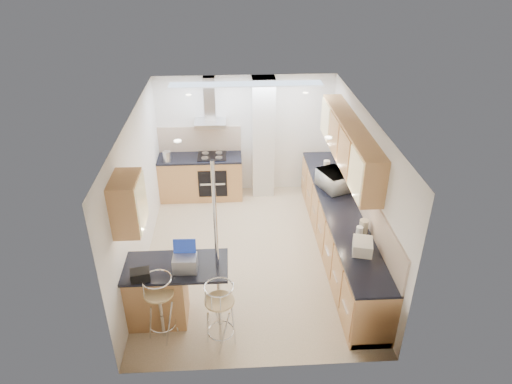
{
  "coord_description": "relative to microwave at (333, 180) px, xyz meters",
  "views": [
    {
      "loc": [
        -0.29,
        -6.4,
        4.82
      ],
      "look_at": [
        0.09,
        0.2,
        1.12
      ],
      "focal_mm": 32.0,
      "sensor_mm": 36.0,
      "label": 1
    }
  ],
  "objects": [
    {
      "name": "jar_c",
      "position": [
        0.18,
        -1.39,
        -0.06
      ],
      "size": [
        0.14,
        0.14,
        0.21
      ],
      "primitive_type": "cylinder",
      "rotation": [
        0.0,
        0.0,
        -0.0
      ],
      "color": "#B5AC91",
      "rests_on": "right_counter"
    },
    {
      "name": "jar_a",
      "position": [
        0.03,
        0.73,
        -0.06
      ],
      "size": [
        0.14,
        0.14,
        0.2
      ],
      "primitive_type": "cylinder",
      "rotation": [
        0.0,
        0.0,
        0.14
      ],
      "color": "silver",
      "rests_on": "right_counter"
    },
    {
      "name": "jar_b",
      "position": [
        -0.06,
        0.15,
        -0.09
      ],
      "size": [
        0.12,
        0.12,
        0.15
      ],
      "primitive_type": "cylinder",
      "rotation": [
        0.0,
        0.0,
        0.13
      ],
      "color": "silver",
      "rests_on": "right_counter"
    },
    {
      "name": "kettle",
      "position": [
        -3.05,
        1.29,
        -0.05
      ],
      "size": [
        0.16,
        0.16,
        0.22
      ],
      "primitive_type": "cylinder",
      "color": "silver",
      "rests_on": "back_counter"
    },
    {
      "name": "bag",
      "position": [
        -3.0,
        -2.32,
        -0.08
      ],
      "size": [
        0.28,
        0.22,
        0.13
      ],
      "primitive_type": "cube",
      "rotation": [
        0.0,
        0.0,
        0.21
      ],
      "color": "black",
      "rests_on": "peninsula"
    },
    {
      "name": "back_counter",
      "position": [
        -2.43,
        1.48,
        -0.62
      ],
      "size": [
        1.7,
        0.63,
        0.92
      ],
      "color": "#C5814F",
      "rests_on": "ground"
    },
    {
      "name": "laptop",
      "position": [
        -2.43,
        -2.17,
        -0.03
      ],
      "size": [
        0.32,
        0.25,
        0.22
      ],
      "primitive_type": "cube",
      "rotation": [
        0.0,
        0.0,
        -0.03
      ],
      "color": "gray",
      "rests_on": "peninsula"
    },
    {
      "name": "bread_bin",
      "position": [
        0.04,
        -1.87,
        -0.07
      ],
      "size": [
        0.35,
        0.4,
        0.18
      ],
      "primitive_type": "cube",
      "rotation": [
        0.0,
        0.0,
        -0.25
      ],
      "color": "silver",
      "rests_on": "right_counter"
    },
    {
      "name": "peninsula",
      "position": [
        -2.6,
        -2.07,
        -0.61
      ],
      "size": [
        1.47,
        0.72,
        0.94
      ],
      "color": "#C5814F",
      "rests_on": "ground"
    },
    {
      "name": "room_shell",
      "position": [
        -1.15,
        -0.24,
        0.46
      ],
      "size": [
        3.64,
        4.84,
        2.51
      ],
      "color": "white",
      "rests_on": "ground"
    },
    {
      "name": "right_counter",
      "position": [
        0.02,
        -0.62,
        -0.62
      ],
      "size": [
        0.63,
        4.4,
        0.92
      ],
      "color": "#C5814F",
      "rests_on": "ground"
    },
    {
      "name": "bar_stool_end",
      "position": [
        -1.98,
        -2.58,
        -0.58
      ],
      "size": [
        0.56,
        0.56,
        1.0
      ],
      "primitive_type": null,
      "rotation": [
        0.0,
        0.0,
        1.06
      ],
      "color": "#D9B475",
      "rests_on": "ground"
    },
    {
      "name": "jar_d",
      "position": [
        0.1,
        -1.47,
        -0.09
      ],
      "size": [
        0.11,
        0.11,
        0.15
      ],
      "primitive_type": "cylinder",
      "rotation": [
        0.0,
        0.0,
        0.16
      ],
      "color": "white",
      "rests_on": "right_counter"
    },
    {
      "name": "microwave",
      "position": [
        0.0,
        0.0,
        0.0
      ],
      "size": [
        0.59,
        0.69,
        0.33
      ],
      "primitive_type": "imported",
      "rotation": [
        0.0,
        0.0,
        1.94
      ],
      "color": "white",
      "rests_on": "right_counter"
    },
    {
      "name": "bar_stool_near",
      "position": [
        -2.78,
        -2.4,
        -0.57
      ],
      "size": [
        0.45,
        0.45,
        1.02
      ],
      "primitive_type": null,
      "rotation": [
        0.0,
        0.0,
        -0.1
      ],
      "color": "#D9B475",
      "rests_on": "ground"
    },
    {
      "name": "ground",
      "position": [
        -1.48,
        -0.62,
        -1.08
      ],
      "size": [
        4.8,
        4.8,
        0.0
      ],
      "primitive_type": "plane",
      "color": "tan",
      "rests_on": "ground"
    }
  ]
}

